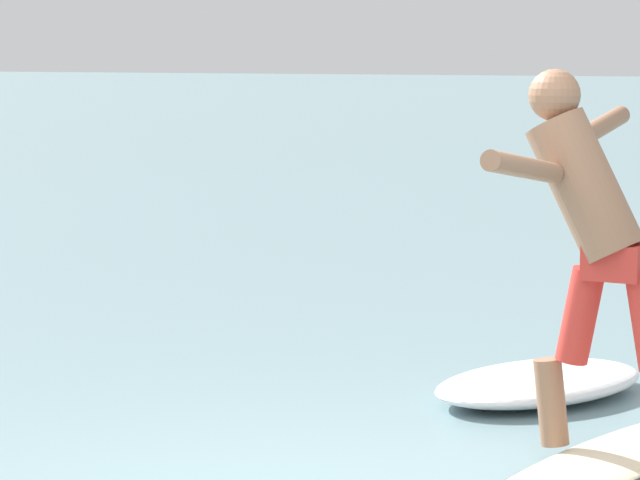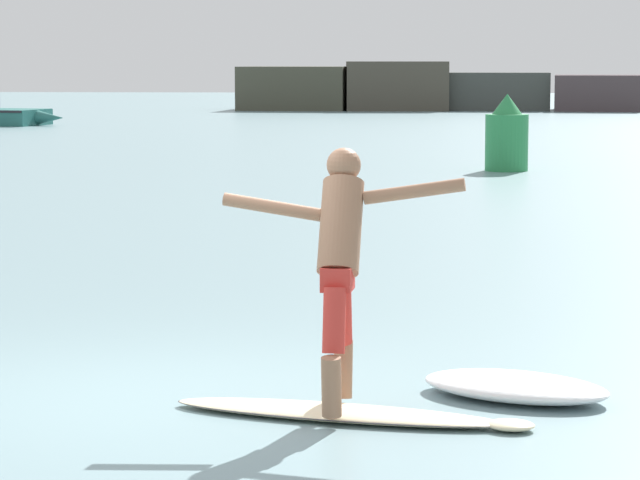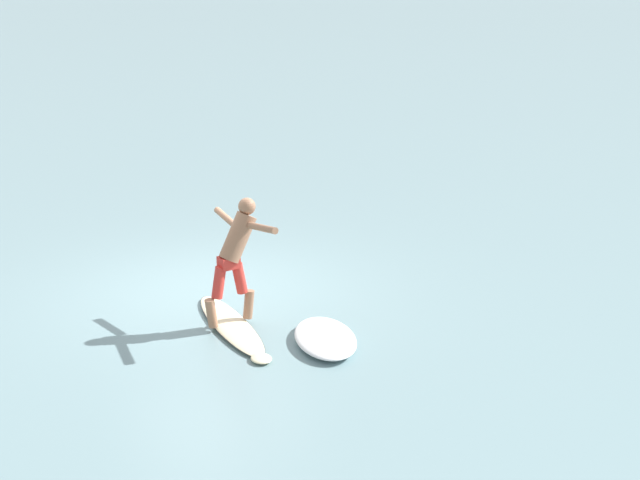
# 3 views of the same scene
# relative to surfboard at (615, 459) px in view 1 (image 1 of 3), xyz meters

# --- Properties ---
(surfboard) EXTENTS (2.49, 0.98, 0.21)m
(surfboard) POSITION_rel_surfboard_xyz_m (0.00, 0.00, 0.00)
(surfboard) COLOR beige
(surfboard) RESTS_ON ground
(surfer) EXTENTS (1.65, 0.81, 1.72)m
(surfer) POSITION_rel_surfboard_xyz_m (-0.03, 0.13, 1.06)
(surfer) COLOR #96684C
(surfer) RESTS_ON surfboard
(wave_foam_at_tail) EXTENTS (1.57, 1.30, 0.17)m
(wave_foam_at_tail) POSITION_rel_surfboard_xyz_m (1.17, 0.71, 0.05)
(wave_foam_at_tail) COLOR white
(wave_foam_at_tail) RESTS_ON ground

